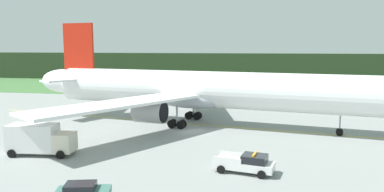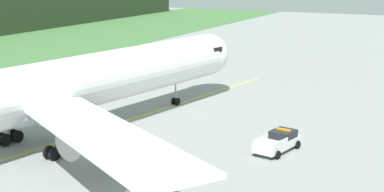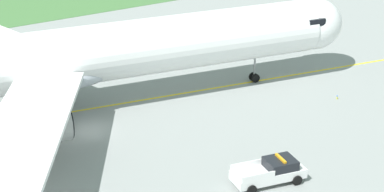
# 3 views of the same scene
# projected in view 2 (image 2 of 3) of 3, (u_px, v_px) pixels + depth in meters

# --- Properties ---
(ground) EXTENTS (320.00, 320.00, 0.00)m
(ground) POSITION_uv_depth(u_px,v_px,m) (90.00, 151.00, 52.69)
(ground) COLOR gray
(taxiway_centerline_main) EXTENTS (75.53, 12.95, 0.01)m
(taxiway_centerline_main) POSITION_uv_depth(u_px,v_px,m) (61.00, 141.00, 55.49)
(taxiway_centerline_main) COLOR yellow
(taxiway_centerline_main) RESTS_ON ground
(airliner) EXTENTS (57.53, 48.36, 15.29)m
(airliner) POSITION_uv_depth(u_px,v_px,m) (53.00, 90.00, 53.79)
(airliner) COLOR white
(airliner) RESTS_ON ground
(ops_pickup_truck) EXTENTS (5.78, 3.18, 1.94)m
(ops_pickup_truck) POSITION_uv_depth(u_px,v_px,m) (279.00, 141.00, 52.48)
(ops_pickup_truck) COLOR silver
(ops_pickup_truck) RESTS_ON ground
(taxiway_edge_light_east) EXTENTS (0.12, 0.12, 0.39)m
(taxiway_edge_light_east) POSITION_uv_depth(u_px,v_px,m) (249.00, 103.00, 69.76)
(taxiway_edge_light_east) COLOR yellow
(taxiway_edge_light_east) RESTS_ON ground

